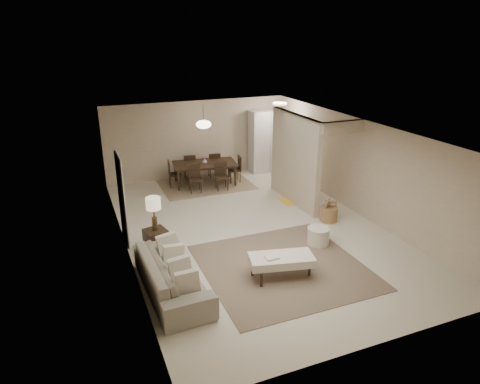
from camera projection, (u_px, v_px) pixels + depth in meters
name	position (u px, v px, depth m)	size (l,w,h in m)	color
floor	(252.00, 229.00, 10.50)	(9.00, 9.00, 0.00)	beige
ceiling	(254.00, 129.00, 9.62)	(9.00, 9.00, 0.00)	white
back_wall	(198.00, 139.00, 13.96)	(6.00, 6.00, 0.00)	tan
left_wall	(123.00, 199.00, 9.00)	(9.00, 9.00, 0.00)	tan
right_wall	(358.00, 167.00, 11.12)	(9.00, 9.00, 0.00)	tan
partition	(294.00, 159.00, 11.78)	(0.15, 2.50, 2.50)	tan
doorway	(122.00, 199.00, 9.61)	(0.04, 0.90, 2.04)	black
pantry_cabinet	(267.00, 141.00, 14.55)	(1.20, 0.55, 2.10)	silver
flush_light	(280.00, 104.00, 13.21)	(0.44, 0.44, 0.05)	white
living_rug	(283.00, 267.00, 8.84)	(3.20, 3.20, 0.01)	brown
sofa	(172.00, 275.00, 7.90)	(0.94, 2.40, 0.70)	gray
ottoman_bench	(281.00, 260.00, 8.38)	(1.35, 0.84, 0.45)	beige
side_table	(156.00, 240.00, 9.43)	(0.45, 0.45, 0.49)	black
table_lamp	(153.00, 206.00, 9.15)	(0.32, 0.32, 0.76)	#48361F
round_pouf	(318.00, 236.00, 9.72)	(0.51, 0.51, 0.40)	beige
wicker_basket	(329.00, 214.00, 10.91)	(0.44, 0.44, 0.37)	brown
dining_rug	(205.00, 184.00, 13.59)	(2.80, 2.10, 0.01)	#7E6B4E
dining_table	(205.00, 174.00, 13.47)	(1.96, 1.09, 0.69)	black
dining_chairs	(205.00, 171.00, 13.44)	(2.31, 1.79, 0.85)	black
vase	(205.00, 161.00, 13.32)	(0.15, 0.15, 0.15)	silver
yellow_mat	(298.00, 200.00, 12.30)	(0.99, 0.60, 0.01)	yellow
pendant_light	(204.00, 124.00, 12.91)	(0.46, 0.46, 0.71)	#48361F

